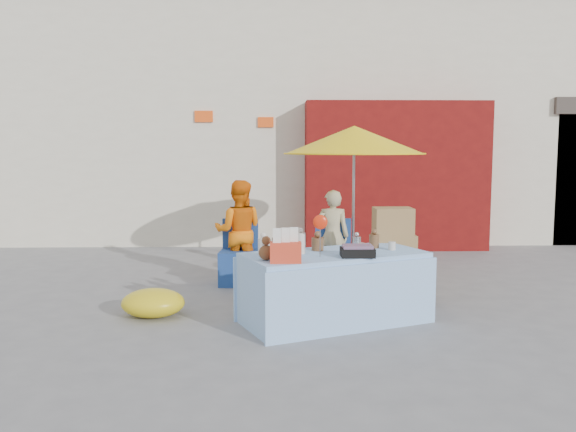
{
  "coord_description": "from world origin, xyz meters",
  "views": [
    {
      "loc": [
        0.01,
        -6.49,
        1.8
      ],
      "look_at": [
        0.2,
        0.6,
        1.0
      ],
      "focal_mm": 38.0,
      "sensor_mm": 36.0,
      "label": 1
    }
  ],
  "objects_px": {
    "chair_left": "(239,265)",
    "box_stack": "(393,259)",
    "chair_right": "(333,265)",
    "vendor_beige": "(332,236)",
    "vendor_orange": "(239,231)",
    "market_table": "(334,287)",
    "umbrella": "(354,141)"
  },
  "relations": [
    {
      "from": "chair_left",
      "to": "box_stack",
      "type": "xyz_separation_m",
      "value": [
        1.85,
        -0.99,
        0.26
      ]
    },
    {
      "from": "vendor_orange",
      "to": "box_stack",
      "type": "xyz_separation_m",
      "value": [
        1.85,
        -1.13,
        -0.17
      ]
    },
    {
      "from": "chair_right",
      "to": "vendor_orange",
      "type": "bearing_deg",
      "value": 178.03
    },
    {
      "from": "umbrella",
      "to": "box_stack",
      "type": "xyz_separation_m",
      "value": [
        0.3,
        -1.28,
        -1.38
      ]
    },
    {
      "from": "chair_left",
      "to": "box_stack",
      "type": "height_order",
      "value": "box_stack"
    },
    {
      "from": "market_table",
      "to": "vendor_beige",
      "type": "height_order",
      "value": "vendor_beige"
    },
    {
      "from": "chair_right",
      "to": "vendor_orange",
      "type": "distance_m",
      "value": 1.33
    },
    {
      "from": "chair_right",
      "to": "vendor_orange",
      "type": "height_order",
      "value": "vendor_orange"
    },
    {
      "from": "chair_right",
      "to": "vendor_beige",
      "type": "relative_size",
      "value": 0.69
    },
    {
      "from": "vendor_orange",
      "to": "box_stack",
      "type": "bearing_deg",
      "value": 152.81
    },
    {
      "from": "vendor_orange",
      "to": "umbrella",
      "type": "bearing_deg",
      "value": -170.31
    },
    {
      "from": "vendor_orange",
      "to": "box_stack",
      "type": "distance_m",
      "value": 2.17
    },
    {
      "from": "umbrella",
      "to": "market_table",
      "type": "bearing_deg",
      "value": -102.8
    },
    {
      "from": "market_table",
      "to": "chair_right",
      "type": "distance_m",
      "value": 1.81
    },
    {
      "from": "chair_left",
      "to": "vendor_orange",
      "type": "height_order",
      "value": "vendor_orange"
    },
    {
      "from": "chair_right",
      "to": "vendor_orange",
      "type": "relative_size",
      "value": 0.62
    },
    {
      "from": "umbrella",
      "to": "box_stack",
      "type": "distance_m",
      "value": 1.9
    },
    {
      "from": "chair_left",
      "to": "vendor_orange",
      "type": "bearing_deg",
      "value": 94.65
    },
    {
      "from": "market_table",
      "to": "box_stack",
      "type": "height_order",
      "value": "market_table"
    },
    {
      "from": "chair_right",
      "to": "umbrella",
      "type": "relative_size",
      "value": 0.41
    },
    {
      "from": "vendor_orange",
      "to": "vendor_beige",
      "type": "xyz_separation_m",
      "value": [
        1.25,
        0.0,
        -0.07
      ]
    },
    {
      "from": "vendor_orange",
      "to": "umbrella",
      "type": "height_order",
      "value": "umbrella"
    },
    {
      "from": "market_table",
      "to": "vendor_orange",
      "type": "height_order",
      "value": "vendor_orange"
    },
    {
      "from": "market_table",
      "to": "chair_left",
      "type": "bearing_deg",
      "value": 98.27
    },
    {
      "from": "vendor_orange",
      "to": "box_stack",
      "type": "height_order",
      "value": "vendor_orange"
    },
    {
      "from": "chair_left",
      "to": "vendor_orange",
      "type": "relative_size",
      "value": 0.62
    },
    {
      "from": "chair_right",
      "to": "vendor_beige",
      "type": "distance_m",
      "value": 0.39
    },
    {
      "from": "chair_left",
      "to": "umbrella",
      "type": "bearing_deg",
      "value": 14.56
    },
    {
      "from": "chair_left",
      "to": "vendor_beige",
      "type": "height_order",
      "value": "vendor_beige"
    },
    {
      "from": "umbrella",
      "to": "chair_left",
      "type": "bearing_deg",
      "value": -169.6
    },
    {
      "from": "umbrella",
      "to": "box_stack",
      "type": "relative_size",
      "value": 1.88
    },
    {
      "from": "vendor_orange",
      "to": "market_table",
      "type": "bearing_deg",
      "value": 123.35
    }
  ]
}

